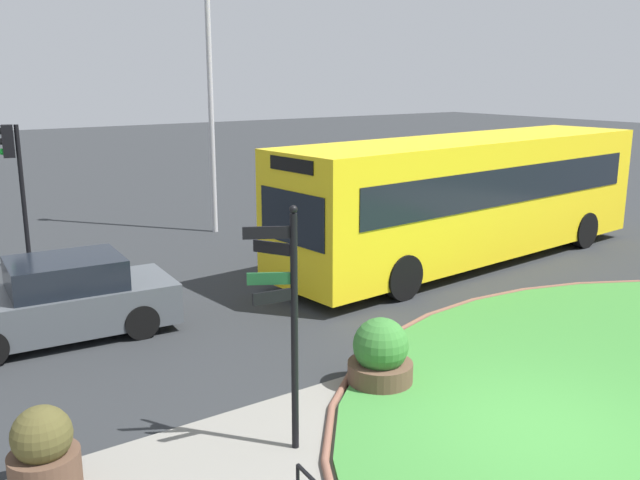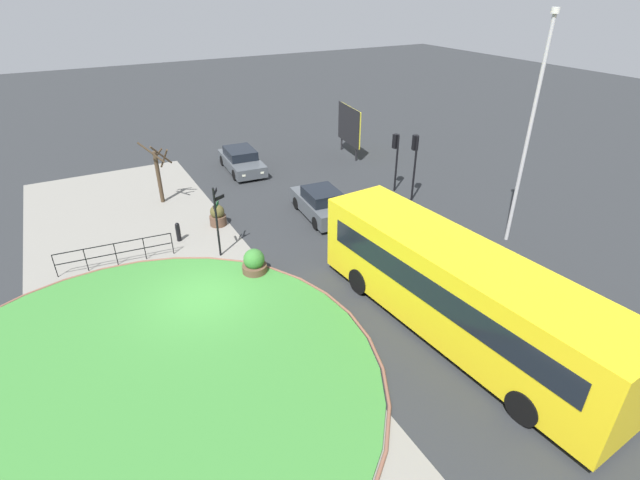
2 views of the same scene
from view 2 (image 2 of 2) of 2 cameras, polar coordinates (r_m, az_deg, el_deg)
The scene contains 17 objects.
ground at distance 18.55m, azimuth -13.86°, elevation -6.81°, with size 120.00×120.00×0.00m, color #282B2D.
sidewalk_paving at distance 18.35m, azimuth -18.46°, elevation -7.97°, with size 32.00×8.94×0.02m, color gray.
grass_island at distance 15.51m, azimuth -21.47°, elevation -16.33°, with size 14.66×14.66×0.10m, color #387A33.
grass_kerb_ring at distance 15.51m, azimuth -21.47°, elevation -16.32°, with size 14.97×14.97×0.11m, color brown.
signpost_directional at distance 20.32m, azimuth -12.32°, elevation 2.85°, with size 0.59×0.56×3.20m.
bollard_foreground at distance 22.53m, azimuth -16.71°, elevation 0.96°, with size 0.21×0.21×0.93m.
railing_grass_edge at distance 21.40m, azimuth -23.44°, elevation -1.26°, with size 0.42×4.60×1.05m.
bus_yellow at distance 16.06m, azimuth 16.27°, elevation -5.91°, with size 11.50×3.44×3.17m.
car_near_lane at distance 30.45m, azimuth -9.45°, elevation 9.44°, with size 4.71×2.17×1.35m.
car_far_lane at distance 23.85m, azimuth 0.11°, elevation 4.40°, with size 4.24×2.08×1.48m.
traffic_light_near at distance 26.78m, azimuth 9.10°, elevation 10.70°, with size 0.49×0.29×3.22m.
traffic_light_far at distance 25.63m, azimuth 11.34°, elevation 10.22°, with size 0.49×0.31×3.55m.
lamppost_tall at distance 21.78m, azimuth 23.93°, elevation 12.04°, with size 0.32×0.32×9.69m.
billboard_left at distance 32.52m, azimuth 3.53°, elevation 13.57°, with size 3.40×0.64×3.31m.
planter_near_signpost at distance 19.36m, azimuth -7.92°, elevation -2.78°, with size 1.01×1.01×1.11m.
planter_kerbside at distance 23.54m, azimuth -12.21°, elevation 2.83°, with size 0.81×0.81×1.07m.
street_tree_bare at distance 26.39m, azimuth -18.85°, elevation 7.83°, with size 1.45×1.58×3.53m.
Camera 2 is at (14.93, -3.14, 10.55)m, focal length 26.57 mm.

